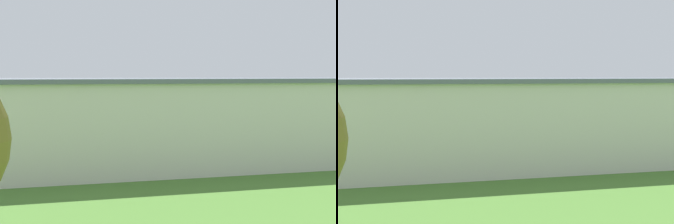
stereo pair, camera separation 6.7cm
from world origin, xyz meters
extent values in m
plane|color=#47752D|center=(0.00, 0.00, 0.00)|extent=(400.00, 400.00, 0.00)
cube|color=beige|center=(3.45, 33.21, 3.55)|extent=(38.00, 13.02, 7.09)
cube|color=slate|center=(3.45, 33.21, 7.27)|extent=(38.62, 13.64, 0.35)
cube|color=#384251|center=(3.25, 27.26, 2.91)|extent=(10.00, 0.49, 5.82)
cylinder|color=silver|center=(-6.10, 6.72, 4.26)|extent=(3.99, 6.05, 1.62)
cone|color=black|center=(-7.83, 9.77, 3.88)|extent=(0.96, 1.00, 0.74)
cube|color=silver|center=(-6.47, 7.37, 4.04)|extent=(8.03, 5.32, 0.26)
cube|color=silver|center=(-6.72, 7.81, 5.20)|extent=(8.03, 5.32, 0.26)
cube|color=silver|center=(-4.75, 4.33, 5.53)|extent=(0.69, 1.12, 1.41)
cube|color=silver|center=(-4.70, 4.24, 4.56)|extent=(2.71, 2.07, 0.18)
cylinder|color=black|center=(-5.52, 7.63, 2.97)|extent=(0.44, 0.63, 0.64)
cylinder|color=black|center=(-7.18, 6.69, 2.97)|extent=(0.44, 0.63, 0.64)
cylinder|color=#332D28|center=(-4.23, 8.93, 4.62)|extent=(0.17, 0.22, 1.21)
cylinder|color=#332D28|center=(-8.96, 6.25, 4.62)|extent=(0.17, 0.22, 1.21)
cylinder|color=beige|center=(-16.18, 18.55, 0.39)|extent=(0.35, 0.35, 0.78)
cylinder|color=#33723F|center=(-16.18, 18.55, 1.05)|extent=(0.41, 0.41, 0.55)
sphere|color=#9E704C|center=(-16.18, 18.55, 1.44)|extent=(0.21, 0.21, 0.21)
cylinder|color=#3F3F47|center=(-13.21, 20.19, 0.44)|extent=(0.34, 0.34, 0.87)
cylinder|color=beige|center=(-13.21, 20.19, 1.18)|extent=(0.41, 0.41, 0.62)
sphere|color=#9E704C|center=(-13.21, 20.19, 1.61)|extent=(0.24, 0.24, 0.24)
cylinder|color=navy|center=(-15.40, 24.03, 0.45)|extent=(0.34, 0.34, 0.90)
cylinder|color=#72338C|center=(-15.40, 24.03, 1.22)|extent=(0.40, 0.40, 0.64)
sphere|color=brown|center=(-15.40, 24.03, 1.66)|extent=(0.24, 0.24, 0.24)
cylinder|color=silver|center=(-12.22, -6.16, 2.75)|extent=(0.12, 0.12, 5.50)
cone|color=orange|center=(-11.52, -6.16, 5.35)|extent=(1.34, 0.69, 0.60)
camera|label=1|loc=(15.85, 74.59, 7.82)|focal=54.47mm
camera|label=2|loc=(15.78, 74.61, 7.82)|focal=54.47mm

